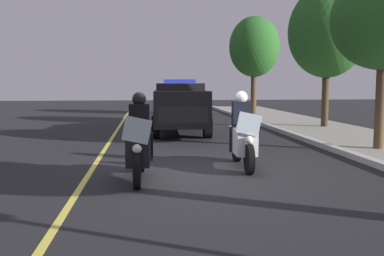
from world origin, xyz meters
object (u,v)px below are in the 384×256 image
object	(u,v)px
police_motorcycle_lead_left	(139,144)
tree_far_back	(327,32)
tree_mid_block	(384,19)
tree_behind_suv	(254,47)
police_suv	(180,105)
police_motorcycle_lead_right	(242,137)

from	to	relation	value
police_motorcycle_lead_left	tree_far_back	distance (m)	12.03
tree_mid_block	tree_behind_suv	world-z (taller)	tree_behind_suv
police_motorcycle_lead_left	police_suv	xyz separation A→B (m)	(-7.72, 1.41, 0.37)
police_suv	tree_far_back	size ratio (longest dim) A/B	0.85
police_motorcycle_lead_left	tree_behind_suv	distance (m)	17.31
police_motorcycle_lead_right	police_suv	xyz separation A→B (m)	(-6.78, -0.88, 0.37)
police_motorcycle_lead_right	tree_mid_block	bearing A→B (deg)	112.08
tree_mid_block	tree_behind_suv	bearing A→B (deg)	-179.25
tree_far_back	police_motorcycle_lead_left	bearing A→B (deg)	-41.19
tree_mid_block	tree_far_back	xyz separation A→B (m)	(-6.04, 1.08, 0.42)
police_motorcycle_lead_left	police_suv	world-z (taller)	police_suv
tree_far_back	tree_behind_suv	world-z (taller)	tree_far_back
police_motorcycle_lead_left	police_motorcycle_lead_right	xyz separation A→B (m)	(-0.94, 2.29, 0.00)
police_motorcycle_lead_right	tree_far_back	bearing A→B (deg)	145.53
police_motorcycle_lead_right	tree_far_back	size ratio (longest dim) A/B	0.37
police_motorcycle_lead_left	tree_far_back	bearing A→B (deg)	138.81
police_motorcycle_lead_right	tree_far_back	distance (m)	9.98
tree_behind_suv	police_suv	bearing A→B (deg)	-31.65
tree_behind_suv	police_motorcycle_lead_left	bearing A→B (deg)	-21.99
police_suv	tree_behind_suv	world-z (taller)	tree_behind_suv
police_motorcycle_lead_right	tree_behind_suv	distance (m)	15.71
police_motorcycle_lead_left	tree_mid_block	bearing A→B (deg)	112.20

